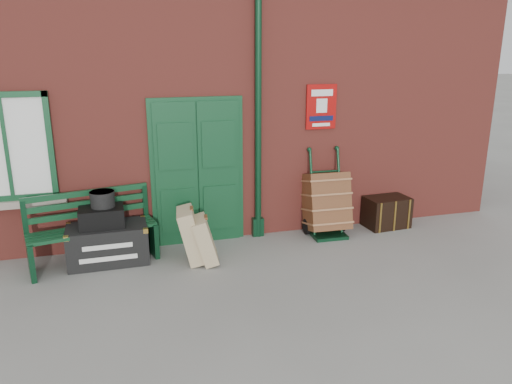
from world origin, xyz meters
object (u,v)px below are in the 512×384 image
object	(u,v)px
houdini_trunk	(108,244)
dark_trunk	(387,212)
porter_trolley	(326,203)
bench	(91,227)

from	to	relation	value
houdini_trunk	dark_trunk	size ratio (longest dim) A/B	1.53
houdini_trunk	porter_trolley	bearing A→B (deg)	2.74
houdini_trunk	dark_trunk	bearing A→B (deg)	2.27
porter_trolley	dark_trunk	xyz separation A→B (m)	(1.13, 0.03, -0.28)
bench	porter_trolley	xyz separation A→B (m)	(3.63, 0.14, -0.00)
dark_trunk	houdini_trunk	bearing A→B (deg)	178.59
bench	houdini_trunk	bearing A→B (deg)	-26.67
houdini_trunk	bench	bearing A→B (deg)	164.88
bench	dark_trunk	xyz separation A→B (m)	(4.76, 0.16, -0.28)
bench	dark_trunk	world-z (taller)	bench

